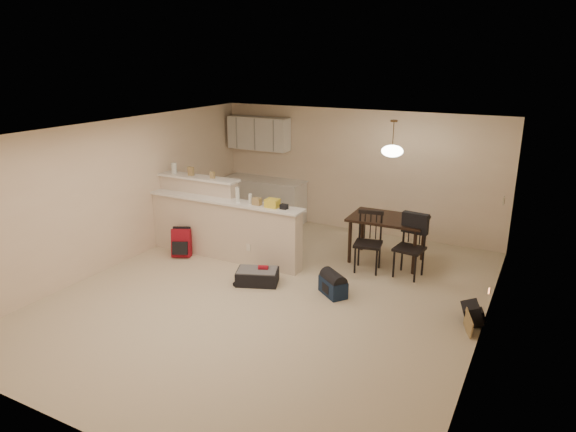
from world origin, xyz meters
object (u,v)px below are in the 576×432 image
Objects in this scene: navy_duffel at (333,287)px; red_backpack at (182,243)px; dining_chair_far at (409,247)px; black_daypack at (472,313)px; dining_table at (388,223)px; dining_chair_near at (368,242)px; suitcase at (257,277)px; pendant_lamp at (392,150)px.

red_backpack is at bearing -145.92° from navy_duffel.
navy_duffel is (-0.82, -1.22, -0.38)m from dining_chair_far.
dining_chair_far is 4.04m from red_backpack.
dining_table is at bearing 29.43° from black_daypack.
dining_chair_far is at bearing -2.55° from dining_chair_near.
suitcase is at bearing -131.08° from dining_table.
black_daypack reaches higher than navy_duffel.
pendant_lamp is 0.60× the size of dining_chair_far.
dining_table is at bearing 64.55° from dining_chair_near.
dining_chair_far is at bearing -42.11° from pendant_lamp.
dining_chair_near is 3.24× the size of black_daypack.
dining_table is at bearing 144.44° from dining_chair_far.
dining_chair_near is at bearing 120.45° from navy_duffel.
black_daypack is (1.72, -1.60, -1.85)m from pendant_lamp.
dining_table is at bearing -1.96° from red_backpack.
pendant_lamp is (0.00, 0.00, 1.27)m from dining_table.
dining_chair_far reaches higher than suitcase.
pendant_lamp is at bearing -1.96° from red_backpack.
red_backpack is 3.08m from navy_duffel.
black_daypack is at bearing -39.02° from dining_chair_near.
dining_chair_near is at bearing -105.45° from pendant_lamp.
navy_duffel is at bearing -100.04° from pendant_lamp.
suitcase is 1.37× the size of navy_duffel.
dining_chair_near is 3.36m from red_backpack.
navy_duffel is at bearing -13.21° from suitcase.
pendant_lamp reaches higher than dining_chair_far.
dining_chair_near is (-0.16, -0.56, -1.48)m from pendant_lamp.
pendant_lamp is 0.61× the size of dining_chair_near.
dining_chair_far is at bearing -43.79° from dining_table.
navy_duffel is (1.24, 0.18, 0.02)m from suitcase.
pendant_lamp reaches higher than dining_table.
dining_table is 2.50m from suitcase.
dining_table is 2.42m from black_daypack.
suitcase is (-2.06, -1.40, -0.40)m from dining_chair_far.
red_backpack is at bearing 146.93° from suitcase.
navy_duffel is (-0.30, -1.69, -1.86)m from pendant_lamp.
dining_table is 2.03× the size of suitcase.
dining_chair_far reaches higher than black_daypack.
navy_duffel is 2.02m from black_daypack.
suitcase is at bearing 77.16° from black_daypack.
navy_duffel is at bearing -107.30° from dining_chair_near.
red_backpack is (-1.83, 0.38, 0.14)m from suitcase.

